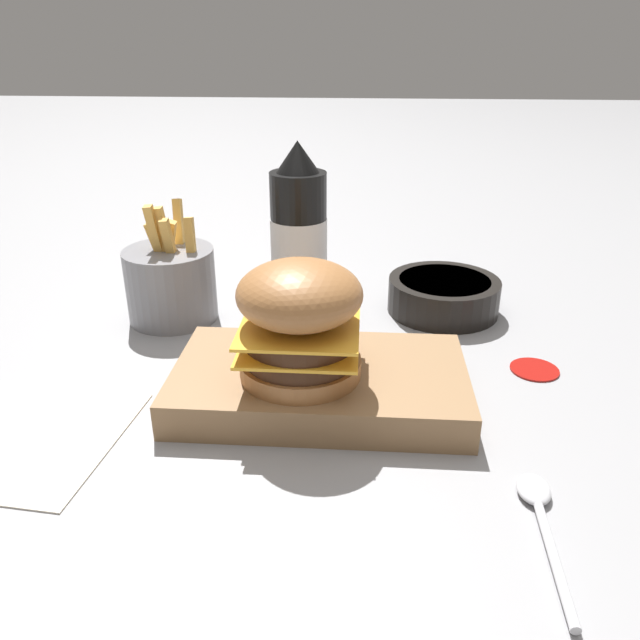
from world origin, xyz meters
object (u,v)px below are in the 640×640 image
burger (300,320)px  spoon (540,512)px  fries_basket (171,282)px  serving_board (320,383)px  side_bowl (443,294)px  ketchup_bottle (299,240)px

burger → spoon: burger is taller
burger → fries_basket: bearing=-46.8°
serving_board → fries_basket: fries_basket is taller
burger → spoon: 0.25m
fries_basket → side_bowl: 0.34m
fries_basket → side_bowl: fries_basket is taller
ketchup_bottle → burger: bearing=96.1°
ketchup_bottle → fries_basket: bearing=10.5°
ketchup_bottle → fries_basket: 0.17m
ketchup_bottle → spoon: (-0.22, 0.36, -0.09)m
spoon → ketchup_bottle: bearing=33.1°
fries_basket → spoon: bearing=138.3°
serving_board → ketchup_bottle: bearing=-78.8°
burger → spoon: (-0.19, 0.14, -0.09)m
serving_board → ketchup_bottle: ketchup_bottle is taller
fries_basket → serving_board: bearing=137.9°
serving_board → spoon: size_ratio=1.93×
ketchup_bottle → spoon: 0.43m
serving_board → fries_basket: (0.20, -0.18, 0.03)m
spoon → burger: bearing=56.1°
serving_board → ketchup_bottle: size_ratio=1.31×
burger → fries_basket: size_ratio=0.77×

